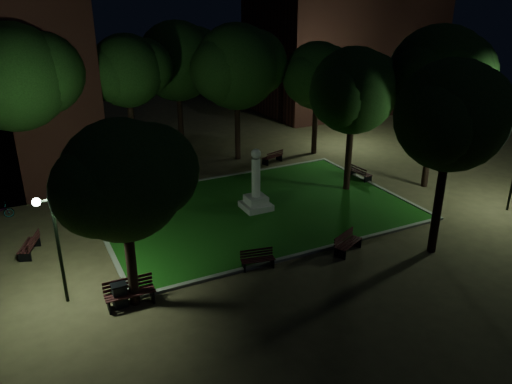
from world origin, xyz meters
TOP-DOWN VIEW (x-y plane):
  - ground at (0.00, 0.00)m, footprint 80.00×80.00m
  - lawn at (0.00, 2.00)m, footprint 15.00×10.00m
  - lawn_kerb at (0.00, 2.00)m, footprint 15.40×10.40m
  - monument at (0.00, 2.00)m, footprint 1.40×1.40m
  - building_far at (18.00, 20.00)m, footprint 16.00×10.00m
  - tree_west at (-7.47, -3.39)m, footprint 5.01×4.09m
  - tree_north_wl at (-4.18, 9.49)m, footprint 4.98×4.06m
  - tree_north_er at (2.77, 9.99)m, footprint 6.54×5.34m
  - tree_ne at (7.96, 8.77)m, footprint 5.38×4.39m
  - tree_east at (10.30, 0.67)m, footprint 6.79×5.54m
  - tree_se at (4.97, -5.28)m, footprint 5.43×4.43m
  - tree_nw at (-9.93, 8.44)m, footprint 6.57×5.37m
  - tree_far_north at (-0.13, 12.91)m, footprint 6.28×5.13m
  - tree_extra at (5.91, 2.18)m, footprint 5.59×4.56m
  - lamppost_sw at (-9.74, -2.13)m, footprint 1.18×0.28m
  - lamppost_ne at (11.00, 9.08)m, footprint 1.18×0.28m
  - bench_near_left at (-2.48, -3.10)m, footprint 1.44×0.73m
  - bench_near_right at (1.56, -3.66)m, footprint 1.62×1.11m
  - bench_west_near at (-7.73, -3.35)m, footprint 1.79×0.67m
  - bench_left_side at (-10.66, 2.23)m, footprint 1.02×1.60m
  - bench_right_side at (7.45, 3.20)m, footprint 0.68×1.64m
  - bench_far_side at (4.33, 8.18)m, footprint 1.58×0.96m
  - trash_bin at (-8.08, -3.26)m, footprint 0.55×0.55m

SIDE VIEW (x-z plane):
  - ground at x=0.00m, z-range 0.00..0.00m
  - lawn at x=0.00m, z-range 0.00..0.08m
  - lawn_kerb at x=0.00m, z-range 0.00..0.12m
  - bench_near_left at x=-2.48m, z-range -0.02..0.73m
  - bench_far_side at x=4.33m, z-range -0.02..0.80m
  - bench_left_side at x=-10.66m, z-range -0.02..0.81m
  - bench_near_right at x=1.56m, z-range -0.02..0.82m
  - bench_right_side at x=7.45m, z-range -0.03..0.86m
  - bench_west_near at x=-7.73m, z-range -0.03..0.94m
  - trash_bin at x=-8.08m, z-range 0.01..0.93m
  - monument at x=0.00m, z-range -0.64..2.56m
  - lamppost_sw at x=-9.74m, z-range 0.86..5.01m
  - lamppost_ne at x=11.00m, z-range 0.90..5.43m
  - tree_west at x=-7.47m, z-range 1.35..8.16m
  - tree_ne at x=7.96m, z-range 1.54..9.02m
  - tree_extra at x=5.91m, z-range 1.65..9.53m
  - tree_se at x=4.97m, z-range 1.87..10.06m
  - building_far at x=18.00m, z-range 0.00..12.00m
  - tree_north_er at x=2.77m, z-range 1.68..10.37m
  - tree_east at x=10.30m, z-range 1.69..10.62m
  - tree_far_north at x=-0.13m, z-range 1.81..10.57m
  - tree_north_wl at x=-4.18m, z-range 2.13..10.47m
  - tree_nw at x=-9.93m, z-range 1.93..11.18m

